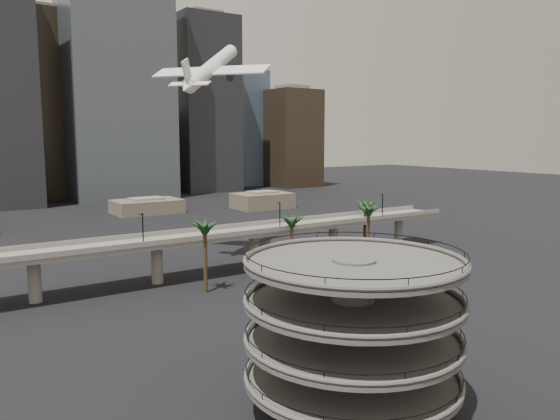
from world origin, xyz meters
TOP-DOWN VIEW (x-y plane):
  - ground at (0.00, 0.00)m, footprint 700.00×700.00m
  - parking_ramp at (-13.00, -4.00)m, footprint 22.20×22.20m
  - overpass at (0.00, 55.00)m, footprint 130.00×9.30m
  - palm_trees at (21.48, 47.47)m, footprint 54.40×18.40m
  - low_buildings at (6.89, 142.30)m, footprint 135.00×27.50m
  - skyline at (15.11, 217.09)m, footprint 269.00×86.00m
  - airborne_jet at (8.92, 69.74)m, footprint 24.98×24.47m
  - car_a at (2.76, 11.89)m, footprint 4.84×3.14m
  - car_b at (16.83, 24.19)m, footprint 4.39×1.87m
  - car_c at (19.00, 11.24)m, footprint 5.56×3.11m

SIDE VIEW (x-z plane):
  - ground at x=0.00m, z-range 0.00..0.00m
  - car_b at x=16.83m, z-range 0.00..1.41m
  - car_c at x=19.00m, z-range 0.00..1.52m
  - car_a at x=2.76m, z-range 0.00..1.53m
  - low_buildings at x=6.89m, z-range -0.54..6.26m
  - overpass at x=0.00m, z-range -0.01..14.69m
  - parking_ramp at x=-13.00m, z-range 1.16..18.51m
  - palm_trees at x=21.48m, z-range 4.30..18.30m
  - skyline at x=15.11m, z-range -15.35..98.68m
  - airborne_jet at x=8.92m, z-range 35.89..51.36m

